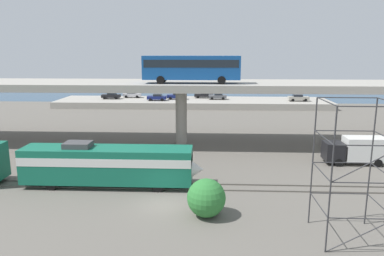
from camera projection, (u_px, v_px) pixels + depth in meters
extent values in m
plane|color=#605B54|center=(163.00, 204.00, 30.20)|extent=(260.00, 260.00, 0.00)
cube|color=#59544C|center=(167.00, 189.00, 33.37)|extent=(110.00, 0.12, 0.12)
cube|color=#59544C|center=(169.00, 183.00, 34.83)|extent=(110.00, 0.12, 0.12)
cube|color=#14664C|center=(107.00, 164.00, 33.94)|extent=(15.63, 3.00, 3.20)
cube|color=silver|center=(107.00, 158.00, 33.82)|extent=(15.63, 3.04, 0.77)
cone|color=silver|center=(192.00, 169.00, 33.64)|extent=(2.13, 2.85, 2.85)
cube|color=black|center=(174.00, 156.00, 33.47)|extent=(2.13, 2.70, 1.02)
cube|color=#3F3F42|center=(78.00, 145.00, 33.68)|extent=(2.40, 1.80, 0.50)
cylinder|color=black|center=(162.00, 177.00, 35.37)|extent=(0.96, 0.18, 0.96)
cylinder|color=black|center=(158.00, 187.00, 32.73)|extent=(0.96, 0.18, 0.96)
cylinder|color=black|center=(63.00, 175.00, 35.82)|extent=(0.96, 0.18, 0.96)
cylinder|color=black|center=(51.00, 185.00, 33.18)|extent=(0.96, 0.18, 0.96)
cube|color=#9E998E|center=(181.00, 86.00, 48.11)|extent=(96.00, 10.17, 0.93)
cylinder|color=#9E998E|center=(181.00, 117.00, 48.97)|extent=(1.50, 1.50, 7.42)
cube|color=#14478C|center=(191.00, 68.00, 45.55)|extent=(12.00, 2.55, 2.90)
cube|color=black|center=(191.00, 63.00, 45.45)|extent=(11.52, 2.59, 0.93)
cube|color=black|center=(240.00, 65.00, 45.21)|extent=(0.08, 2.30, 1.74)
cylinder|color=black|center=(221.00, 79.00, 46.87)|extent=(1.00, 0.26, 1.00)
cylinder|color=black|center=(222.00, 80.00, 44.50)|extent=(1.00, 0.26, 1.00)
cylinder|color=black|center=(163.00, 79.00, 47.21)|extent=(1.00, 0.26, 1.00)
cylinder|color=black|center=(161.00, 80.00, 44.85)|extent=(1.00, 0.26, 1.00)
cube|color=black|center=(333.00, 151.00, 40.87)|extent=(2.00, 2.30, 2.00)
cube|color=silver|center=(366.00, 149.00, 40.64)|extent=(4.60, 2.30, 2.60)
cylinder|color=black|center=(338.00, 163.00, 39.99)|extent=(0.88, 0.28, 0.88)
cylinder|color=black|center=(332.00, 157.00, 42.13)|extent=(0.88, 0.28, 0.88)
cylinder|color=black|center=(378.00, 163.00, 39.80)|extent=(0.88, 0.28, 0.88)
cylinder|color=black|center=(369.00, 157.00, 41.93)|extent=(0.88, 0.28, 0.88)
cylinder|color=#2D2D30|center=(313.00, 162.00, 26.08)|extent=(0.10, 0.10, 9.26)
cylinder|color=#2D2D30|center=(371.00, 163.00, 25.90)|extent=(0.10, 0.10, 9.26)
cylinder|color=#2D2D30|center=(331.00, 182.00, 22.14)|extent=(0.10, 0.10, 9.26)
cylinder|color=#2D2D30|center=(339.00, 193.00, 26.47)|extent=(4.04, 0.07, 0.07)
cylinder|color=#2D2D30|center=(361.00, 219.00, 22.52)|extent=(4.04, 0.07, 0.07)
cylinder|color=#2D2D30|center=(380.00, 206.00, 24.40)|extent=(0.07, 4.04, 0.07)
cylinder|color=#2D2D30|center=(318.00, 204.00, 24.59)|extent=(0.07, 4.04, 0.07)
cylinder|color=#2D2D30|center=(342.00, 163.00, 25.99)|extent=(4.04, 0.07, 0.07)
cylinder|color=#2D2D30|center=(365.00, 183.00, 22.04)|extent=(4.04, 0.07, 0.07)
cylinder|color=#2D2D30|center=(384.00, 172.00, 23.92)|extent=(0.07, 4.04, 0.07)
cylinder|color=#2D2D30|center=(321.00, 171.00, 24.11)|extent=(0.07, 4.04, 0.07)
cylinder|color=#2D2D30|center=(344.00, 131.00, 25.51)|extent=(4.04, 0.07, 0.07)
cylinder|color=#2D2D30|center=(369.00, 146.00, 21.56)|extent=(4.04, 0.07, 0.07)
cylinder|color=#2D2D30|center=(324.00, 137.00, 23.63)|extent=(0.07, 4.04, 0.07)
cylinder|color=#2D2D30|center=(347.00, 98.00, 25.03)|extent=(4.04, 0.07, 0.07)
cylinder|color=#2D2D30|center=(373.00, 107.00, 21.08)|extent=(4.04, 0.07, 0.07)
cylinder|color=#2D2D30|center=(326.00, 101.00, 23.15)|extent=(0.07, 4.04, 0.07)
cylinder|color=#2D2D30|center=(360.00, 236.00, 22.76)|extent=(4.07, 0.07, 2.37)
cylinder|color=#2D2D30|center=(367.00, 164.00, 21.80)|extent=(4.07, 0.07, 2.37)
cube|color=#9E998E|center=(193.00, 103.00, 83.80)|extent=(61.14, 12.41, 1.39)
cube|color=navy|center=(177.00, 96.00, 84.07)|extent=(4.34, 1.83, 0.70)
cube|color=#1E232B|center=(178.00, 94.00, 83.93)|extent=(1.91, 1.61, 0.48)
cylinder|color=black|center=(170.00, 98.00, 83.35)|extent=(0.64, 0.20, 0.64)
cylinder|color=black|center=(171.00, 97.00, 85.05)|extent=(0.64, 0.20, 0.64)
cylinder|color=black|center=(182.00, 98.00, 83.23)|extent=(0.64, 0.20, 0.64)
cylinder|color=black|center=(183.00, 97.00, 84.93)|extent=(0.64, 0.20, 0.64)
cube|color=#B7B7BC|center=(132.00, 95.00, 87.03)|extent=(4.23, 1.79, 0.70)
cube|color=#1E232B|center=(131.00, 92.00, 86.92)|extent=(1.86, 1.57, 0.48)
cylinder|color=black|center=(138.00, 96.00, 87.87)|extent=(0.64, 0.20, 0.64)
cylinder|color=black|center=(137.00, 97.00, 86.21)|extent=(0.64, 0.20, 0.64)
cylinder|color=black|center=(128.00, 96.00, 87.99)|extent=(0.64, 0.20, 0.64)
cylinder|color=black|center=(126.00, 97.00, 86.33)|extent=(0.64, 0.20, 0.64)
cube|color=black|center=(111.00, 96.00, 84.74)|extent=(4.18, 1.88, 0.70)
cube|color=#1E232B|center=(112.00, 93.00, 84.60)|extent=(1.84, 1.66, 0.48)
cylinder|color=black|center=(104.00, 98.00, 84.00)|extent=(0.64, 0.20, 0.64)
cylinder|color=black|center=(107.00, 97.00, 85.74)|extent=(0.64, 0.20, 0.64)
cylinder|color=black|center=(116.00, 98.00, 83.87)|extent=(0.64, 0.20, 0.64)
cylinder|color=black|center=(118.00, 97.00, 85.62)|extent=(0.64, 0.20, 0.64)
cube|color=black|center=(204.00, 95.00, 86.43)|extent=(4.41, 1.83, 0.70)
cube|color=#1E232B|center=(205.00, 93.00, 86.30)|extent=(1.94, 1.61, 0.48)
cylinder|color=black|center=(198.00, 97.00, 85.72)|extent=(0.64, 0.20, 0.64)
cylinder|color=black|center=(198.00, 96.00, 87.41)|extent=(0.64, 0.20, 0.64)
cylinder|color=black|center=(210.00, 97.00, 85.59)|extent=(0.64, 0.20, 0.64)
cylinder|color=black|center=(210.00, 96.00, 87.29)|extent=(0.64, 0.20, 0.64)
cube|color=#9E998C|center=(298.00, 98.00, 80.95)|extent=(4.44, 1.75, 0.70)
cube|color=#1E232B|center=(298.00, 95.00, 80.84)|extent=(1.95, 1.54, 0.48)
cylinder|color=black|center=(304.00, 99.00, 81.77)|extent=(0.64, 0.20, 0.64)
cylinder|color=black|center=(306.00, 100.00, 80.15)|extent=(0.64, 0.20, 0.64)
cylinder|color=black|center=(291.00, 99.00, 81.90)|extent=(0.64, 0.20, 0.64)
cylinder|color=black|center=(293.00, 100.00, 80.27)|extent=(0.64, 0.20, 0.64)
cube|color=#515459|center=(217.00, 97.00, 83.73)|extent=(4.05, 1.73, 0.70)
cube|color=#1E232B|center=(218.00, 94.00, 83.60)|extent=(1.78, 1.53, 0.48)
cylinder|color=black|center=(212.00, 98.00, 83.06)|extent=(0.64, 0.20, 0.64)
cylinder|color=black|center=(212.00, 98.00, 84.67)|extent=(0.64, 0.20, 0.64)
cylinder|color=black|center=(223.00, 99.00, 82.94)|extent=(0.64, 0.20, 0.64)
cylinder|color=black|center=(223.00, 98.00, 84.55)|extent=(0.64, 0.20, 0.64)
cube|color=navy|center=(157.00, 98.00, 81.85)|extent=(4.18, 1.85, 0.70)
cube|color=#1E232B|center=(158.00, 95.00, 81.72)|extent=(1.84, 1.63, 0.48)
cylinder|color=black|center=(150.00, 100.00, 81.13)|extent=(0.64, 0.20, 0.64)
cylinder|color=black|center=(152.00, 99.00, 82.85)|extent=(0.64, 0.20, 0.64)
cylinder|color=black|center=(162.00, 100.00, 81.01)|extent=(0.64, 0.20, 0.64)
cylinder|color=black|center=(163.00, 99.00, 82.72)|extent=(0.64, 0.20, 0.64)
cube|color=navy|center=(197.00, 94.00, 106.42)|extent=(140.00, 36.00, 0.01)
sphere|color=#2E7734|center=(206.00, 198.00, 27.80)|extent=(2.95, 2.95, 2.95)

